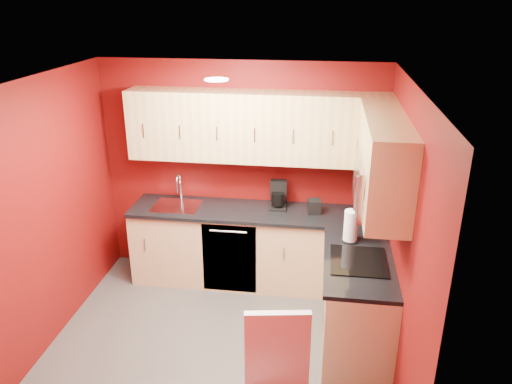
% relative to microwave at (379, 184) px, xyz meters
% --- Properties ---
extents(floor, '(3.20, 3.20, 0.00)m').
position_rel_microwave_xyz_m(floor, '(-1.39, -0.20, -1.66)').
color(floor, '#44423F').
rests_on(floor, ground).
extents(ceiling, '(3.20, 3.20, 0.00)m').
position_rel_microwave_xyz_m(ceiling, '(-1.39, -0.20, 0.84)').
color(ceiling, white).
rests_on(ceiling, wall_back).
extents(wall_back, '(3.20, 0.00, 3.20)m').
position_rel_microwave_xyz_m(wall_back, '(-1.39, 1.30, -0.41)').
color(wall_back, '#60090A').
rests_on(wall_back, floor).
extents(wall_front, '(3.20, 0.00, 3.20)m').
position_rel_microwave_xyz_m(wall_front, '(-1.39, -1.70, -0.41)').
color(wall_front, '#60090A').
rests_on(wall_front, floor).
extents(wall_left, '(0.00, 3.00, 3.00)m').
position_rel_microwave_xyz_m(wall_left, '(-2.99, -0.20, -0.41)').
color(wall_left, '#60090A').
rests_on(wall_left, floor).
extents(wall_right, '(0.00, 3.00, 3.00)m').
position_rel_microwave_xyz_m(wall_right, '(0.21, -0.20, -0.41)').
color(wall_right, '#60090A').
rests_on(wall_right, floor).
extents(base_cabinets_back, '(2.80, 0.60, 0.87)m').
position_rel_microwave_xyz_m(base_cabinets_back, '(-1.19, 1.00, -1.22)').
color(base_cabinets_back, tan).
rests_on(base_cabinets_back, floor).
extents(base_cabinets_right, '(0.60, 1.30, 0.87)m').
position_rel_microwave_xyz_m(base_cabinets_right, '(-0.09, 0.05, -1.22)').
color(base_cabinets_right, tan).
rests_on(base_cabinets_right, floor).
extents(countertop_back, '(2.80, 0.63, 0.04)m').
position_rel_microwave_xyz_m(countertop_back, '(-1.19, 0.99, -0.77)').
color(countertop_back, black).
rests_on(countertop_back, base_cabinets_back).
extents(countertop_right, '(0.63, 1.27, 0.04)m').
position_rel_microwave_xyz_m(countertop_right, '(-0.11, 0.04, -0.77)').
color(countertop_right, black).
rests_on(countertop_right, base_cabinets_right).
extents(upper_cabinets_back, '(2.80, 0.35, 0.75)m').
position_rel_microwave_xyz_m(upper_cabinets_back, '(-1.19, 1.13, 0.17)').
color(upper_cabinets_back, tan).
rests_on(upper_cabinets_back, wall_back).
extents(upper_cabinets_right, '(0.35, 1.55, 0.75)m').
position_rel_microwave_xyz_m(upper_cabinets_right, '(0.03, 0.24, 0.23)').
color(upper_cabinets_right, tan).
rests_on(upper_cabinets_right, wall_right).
extents(microwave, '(0.42, 0.76, 0.42)m').
position_rel_microwave_xyz_m(microwave, '(0.00, 0.00, 0.00)').
color(microwave, silver).
rests_on(microwave, upper_cabinets_right).
extents(cooktop, '(0.50, 0.55, 0.01)m').
position_rel_microwave_xyz_m(cooktop, '(-0.11, 0.00, -0.74)').
color(cooktop, black).
rests_on(cooktop, countertop_right).
extents(sink, '(0.52, 0.42, 0.35)m').
position_rel_microwave_xyz_m(sink, '(-2.09, 1.00, -0.72)').
color(sink, silver).
rests_on(sink, countertop_back).
extents(dishwasher_front, '(0.60, 0.02, 0.82)m').
position_rel_microwave_xyz_m(dishwasher_front, '(-1.44, 0.71, -1.22)').
color(dishwasher_front, black).
rests_on(dishwasher_front, base_cabinets_back).
extents(downlight, '(0.20, 0.20, 0.01)m').
position_rel_microwave_xyz_m(downlight, '(-1.39, 0.10, 0.82)').
color(downlight, white).
rests_on(downlight, ceiling).
extents(coffee_maker, '(0.19, 0.25, 0.31)m').
position_rel_microwave_xyz_m(coffee_maker, '(-0.95, 1.08, -0.60)').
color(coffee_maker, black).
rests_on(coffee_maker, countertop_back).
extents(napkin_holder, '(0.16, 0.16, 0.15)m').
position_rel_microwave_xyz_m(napkin_holder, '(-0.55, 1.02, -0.67)').
color(napkin_holder, black).
rests_on(napkin_holder, countertop_back).
extents(paper_towel, '(0.21, 0.21, 0.31)m').
position_rel_microwave_xyz_m(paper_towel, '(-0.18, 0.40, -0.59)').
color(paper_towel, white).
rests_on(paper_towel, countertop_right).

